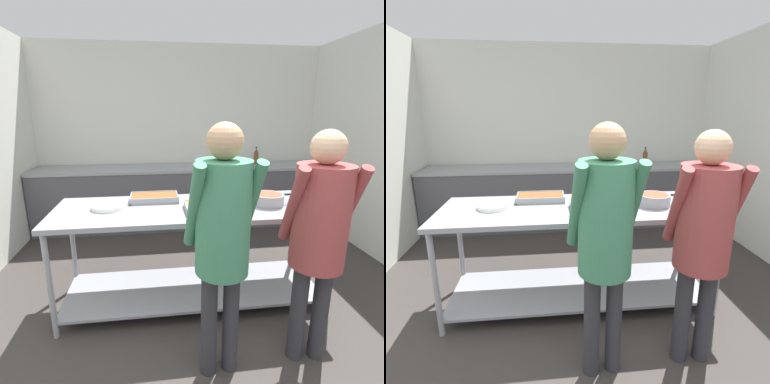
# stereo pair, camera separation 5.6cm
# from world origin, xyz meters

# --- Properties ---
(wall_rear) EXTENTS (4.40, 0.06, 2.65)m
(wall_rear) POSITION_xyz_m (0.00, 3.66, 1.32)
(wall_rear) COLOR silver
(wall_rear) RESTS_ON ground_plane
(back_counter) EXTENTS (4.24, 0.65, 0.91)m
(back_counter) POSITION_xyz_m (0.00, 3.29, 0.45)
(back_counter) COLOR #4C4C51
(back_counter) RESTS_ON ground_plane
(serving_counter) EXTENTS (2.34, 0.79, 0.91)m
(serving_counter) POSITION_xyz_m (-0.11, 1.38, 0.62)
(serving_counter) COLOR gray
(serving_counter) RESTS_ON ground_plane
(plate_stack) EXTENTS (0.27, 0.27, 0.04)m
(plate_stack) POSITION_xyz_m (-0.82, 1.41, 0.93)
(plate_stack) COLOR white
(plate_stack) RESTS_ON serving_counter
(serving_tray_vegetables) EXTENTS (0.43, 0.26, 0.05)m
(serving_tray_vegetables) POSITION_xyz_m (-0.44, 1.60, 0.94)
(serving_tray_vegetables) COLOR gray
(serving_tray_vegetables) RESTS_ON serving_counter
(serving_tray_roast) EXTENTS (0.49, 0.28, 0.05)m
(serving_tray_roast) POSITION_xyz_m (0.06, 1.26, 0.94)
(serving_tray_roast) COLOR gray
(serving_tray_roast) RESTS_ON serving_counter
(sauce_pan) EXTENTS (0.41, 0.27, 0.10)m
(sauce_pan) POSITION_xyz_m (0.54, 1.34, 0.96)
(sauce_pan) COLOR gray
(sauce_pan) RESTS_ON serving_counter
(guest_serving_left) EXTENTS (0.45, 0.36, 1.65)m
(guest_serving_left) POSITION_xyz_m (-0.04, 0.58, 1.02)
(guest_serving_left) COLOR #2D2D33
(guest_serving_left) RESTS_ON ground_plane
(guest_serving_right) EXTENTS (0.46, 0.34, 1.60)m
(guest_serving_right) POSITION_xyz_m (0.59, 0.61, 0.99)
(guest_serving_right) COLOR #2D2D33
(guest_serving_right) RESTS_ON ground_plane
(water_bottle) EXTENTS (0.07, 0.07, 0.26)m
(water_bottle) POSITION_xyz_m (1.14, 3.37, 1.02)
(water_bottle) COLOR brown
(water_bottle) RESTS_ON back_counter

